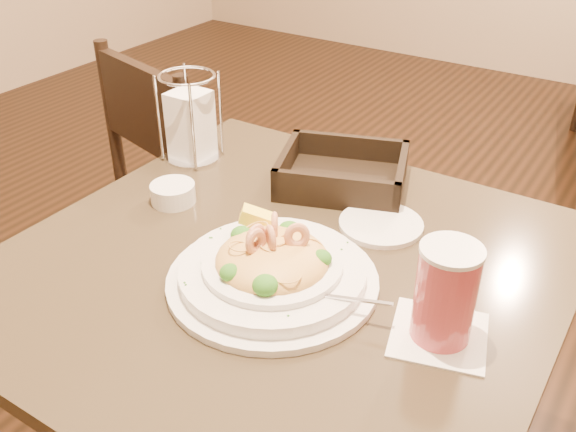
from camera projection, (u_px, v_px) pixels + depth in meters
The scene contains 8 objects.
main_table at pixel (282, 365), 1.22m from camera, with size 0.90×0.90×0.77m.
dining_chair_near at pixel (196, 196), 1.83m from camera, with size 0.51×0.51×0.93m.
pasta_bowl at pixel (272, 267), 1.02m from camera, with size 0.38×0.34×0.11m.
drink_glass at pixel (445, 294), 0.89m from camera, with size 0.17×0.17×0.15m.
bread_basket at pixel (342, 175), 1.31m from camera, with size 0.30×0.28×0.07m.
napkin_caddy at pixel (191, 123), 1.39m from camera, with size 0.12×0.12×0.19m.
side_plate at pixel (381, 224), 1.18m from camera, with size 0.16×0.16×0.01m, color white.
butter_ramekin at pixel (173, 193), 1.25m from camera, with size 0.09×0.09×0.04m, color white.
Camera 1 is at (0.49, -0.74, 1.40)m, focal length 40.00 mm.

